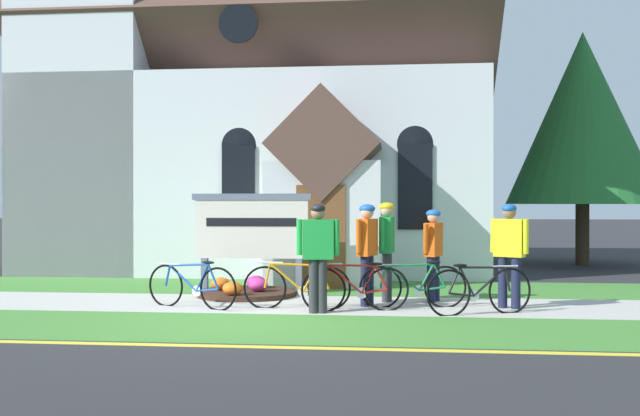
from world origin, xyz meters
TOP-DOWN VIEW (x-y plane):
  - ground at (0.00, 4.00)m, footprint 140.00×140.00m
  - sidewalk_slab at (-1.31, 1.88)m, footprint 32.00×2.24m
  - grass_verge at (-1.31, -0.42)m, footprint 32.00×2.36m
  - church_lawn at (-1.31, 4.40)m, footprint 24.00×2.81m
  - curb_paint_stripe at (-1.31, -1.75)m, footprint 28.00×0.16m
  - church_building at (-1.83, 9.52)m, footprint 11.86×10.04m
  - church_sign at (-0.52, 3.36)m, footprint 2.30×0.19m
  - flower_bed at (-0.54, 2.88)m, footprint 1.85×1.85m
  - bicycle_blue at (-1.09, 1.28)m, footprint 1.67×0.70m
  - bicycle_yellow at (2.53, 1.73)m, footprint 1.77×0.28m
  - bicycle_red at (3.52, 1.05)m, footprint 1.67×0.69m
  - bicycle_black at (0.64, 1.40)m, footprint 1.77×0.09m
  - bicycle_white at (1.60, 1.22)m, footprint 1.71×0.37m
  - cyclist_in_red_jersey at (1.76, 1.81)m, footprint 0.35×0.65m
  - cyclist_in_white_jersey at (2.89, 2.45)m, footprint 0.37×0.68m
  - cyclist_in_blue_jersey at (4.08, 1.76)m, footprint 0.56×0.50m
  - cyclist_in_orange_jersey at (2.09, 2.35)m, footprint 0.31×0.70m
  - cyclist_in_green_jersey at (1.03, 0.92)m, footprint 0.67×0.31m
  - roadside_conifer at (7.50, 10.70)m, footprint 4.23×4.23m

SIDE VIEW (x-z plane):
  - ground at x=0.00m, z-range 0.00..0.00m
  - curb_paint_stripe at x=-1.31m, z-range 0.00..0.01m
  - grass_verge at x=-1.31m, z-range 0.00..0.01m
  - church_lawn at x=-1.31m, z-range 0.00..0.01m
  - sidewalk_slab at x=-1.31m, z-range 0.00..0.01m
  - flower_bed at x=-0.54m, z-range -0.07..0.27m
  - bicycle_yellow at x=2.53m, z-range -0.03..0.76m
  - bicycle_black at x=0.64m, z-range -0.02..0.76m
  - bicycle_blue at x=-1.09m, z-range -0.03..0.78m
  - bicycle_white at x=1.60m, z-range -0.02..0.77m
  - bicycle_red at x=3.52m, z-range -0.03..0.79m
  - cyclist_in_white_jersey at x=2.89m, z-range 0.13..1.75m
  - cyclist_in_red_jersey at x=1.76m, z-range 0.15..1.86m
  - cyclist_in_blue_jersey at x=4.08m, z-range 0.15..1.87m
  - cyclist_in_green_jersey at x=1.03m, z-range 0.15..1.87m
  - cyclist_in_orange_jersey at x=2.09m, z-range 0.16..1.90m
  - church_sign at x=-0.52m, z-range 0.29..2.20m
  - roadside_conifer at x=7.50m, z-range 0.85..7.43m
  - church_building at x=-1.83m, z-range -2.06..11.18m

